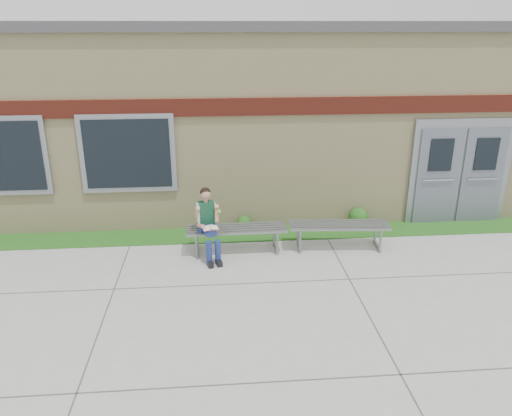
{
  "coord_description": "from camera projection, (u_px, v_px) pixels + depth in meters",
  "views": [
    {
      "loc": [
        -1.26,
        -6.99,
        4.18
      ],
      "look_at": [
        -0.52,
        1.7,
        0.92
      ],
      "focal_mm": 35.0,
      "sensor_mm": 36.0,
      "label": 1
    }
  ],
  "objects": [
    {
      "name": "bench_right",
      "position": [
        339.0,
        229.0,
        9.71
      ],
      "size": [
        1.97,
        0.68,
        0.5
      ],
      "rotation": [
        0.0,
        0.0,
        -0.08
      ],
      "color": "slate",
      "rests_on": "ground"
    },
    {
      "name": "grass_strip",
      "position": [
        277.0,
        233.0,
        10.51
      ],
      "size": [
        16.0,
        0.8,
        0.02
      ],
      "primitive_type": "cube",
      "color": "#165217",
      "rests_on": "ground"
    },
    {
      "name": "ground",
      "position": [
        297.0,
        297.0,
        8.08
      ],
      "size": [
        80.0,
        80.0,
        0.0
      ],
      "primitive_type": "plane",
      "color": "#9E9E99",
      "rests_on": "ground"
    },
    {
      "name": "girl",
      "position": [
        208.0,
        222.0,
        9.21
      ],
      "size": [
        0.5,
        0.79,
        1.34
      ],
      "rotation": [
        0.0,
        0.0,
        0.22
      ],
      "color": "navy",
      "rests_on": "ground"
    },
    {
      "name": "shrub_east",
      "position": [
        358.0,
        216.0,
        10.81
      ],
      "size": [
        0.41,
        0.41,
        0.41
      ],
      "primitive_type": "sphere",
      "color": "#165217",
      "rests_on": "grass_strip"
    },
    {
      "name": "shrub_mid",
      "position": [
        244.0,
        222.0,
        10.63
      ],
      "size": [
        0.3,
        0.3,
        0.3
      ],
      "primitive_type": "sphere",
      "color": "#165217",
      "rests_on": "grass_strip"
    },
    {
      "name": "school_building",
      "position": [
        262.0,
        107.0,
        12.94
      ],
      "size": [
        16.2,
        6.22,
        4.2
      ],
      "color": "beige",
      "rests_on": "ground"
    },
    {
      "name": "bench_left",
      "position": [
        236.0,
        233.0,
        9.55
      ],
      "size": [
        1.91,
        0.56,
        0.49
      ],
      "rotation": [
        0.0,
        0.0,
        0.02
      ],
      "color": "slate",
      "rests_on": "ground"
    }
  ]
}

